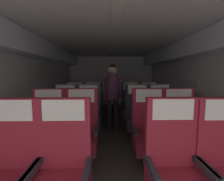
# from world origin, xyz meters

# --- Properties ---
(ground) EXTENTS (3.87, 7.35, 0.02)m
(ground) POSITION_xyz_m (0.00, 3.47, -0.01)
(ground) COLOR #3D3833
(fuselage_shell) EXTENTS (3.75, 7.00, 2.15)m
(fuselage_shell) POSITION_xyz_m (0.00, 3.74, 1.58)
(fuselage_shell) COLOR silver
(fuselage_shell) RESTS_ON ground
(seat_a_left_window) EXTENTS (0.52, 0.46, 1.15)m
(seat_a_left_window) POSITION_xyz_m (-1.01, 1.52, 0.48)
(seat_a_left_window) COLOR #38383D
(seat_a_left_window) RESTS_ON ground
(seat_a_left_aisle) EXTENTS (0.52, 0.46, 1.15)m
(seat_a_left_aisle) POSITION_xyz_m (-0.52, 1.52, 0.48)
(seat_a_left_aisle) COLOR #38383D
(seat_a_left_aisle) RESTS_ON ground
(seat_a_right_window) EXTENTS (0.52, 0.46, 1.15)m
(seat_a_right_window) POSITION_xyz_m (0.52, 1.52, 0.48)
(seat_a_right_window) COLOR #38383D
(seat_a_right_window) RESTS_ON ground
(seat_b_left_window) EXTENTS (0.52, 0.46, 1.15)m
(seat_b_left_window) POSITION_xyz_m (-1.01, 2.44, 0.48)
(seat_b_left_window) COLOR #38383D
(seat_b_left_window) RESTS_ON ground
(seat_b_left_aisle) EXTENTS (0.52, 0.46, 1.15)m
(seat_b_left_aisle) POSITION_xyz_m (-0.51, 2.46, 0.48)
(seat_b_left_aisle) COLOR #38383D
(seat_b_left_aisle) RESTS_ON ground
(seat_b_right_aisle) EXTENTS (0.52, 0.46, 1.15)m
(seat_b_right_aisle) POSITION_xyz_m (1.00, 2.46, 0.48)
(seat_b_right_aisle) COLOR #38383D
(seat_b_right_aisle) RESTS_ON ground
(seat_b_right_window) EXTENTS (0.52, 0.46, 1.15)m
(seat_b_right_window) POSITION_xyz_m (0.53, 2.45, 0.48)
(seat_b_right_window) COLOR #38383D
(seat_b_right_window) RESTS_ON ground
(seat_c_left_window) EXTENTS (0.52, 0.46, 1.15)m
(seat_c_left_window) POSITION_xyz_m (-1.01, 3.39, 0.48)
(seat_c_left_window) COLOR #38383D
(seat_c_left_window) RESTS_ON ground
(seat_c_left_aisle) EXTENTS (0.52, 0.46, 1.15)m
(seat_c_left_aisle) POSITION_xyz_m (-0.52, 3.39, 0.48)
(seat_c_left_aisle) COLOR #38383D
(seat_c_left_aisle) RESTS_ON ground
(seat_c_right_aisle) EXTENTS (0.52, 0.46, 1.15)m
(seat_c_right_aisle) POSITION_xyz_m (1.01, 3.38, 0.48)
(seat_c_right_aisle) COLOR #38383D
(seat_c_right_aisle) RESTS_ON ground
(seat_c_right_window) EXTENTS (0.52, 0.46, 1.15)m
(seat_c_right_window) POSITION_xyz_m (0.53, 3.40, 0.48)
(seat_c_right_window) COLOR #38383D
(seat_c_right_window) RESTS_ON ground
(seat_d_left_window) EXTENTS (0.52, 0.46, 1.15)m
(seat_d_left_window) POSITION_xyz_m (-1.01, 4.33, 0.48)
(seat_d_left_window) COLOR #38383D
(seat_d_left_window) RESTS_ON ground
(seat_d_left_aisle) EXTENTS (0.52, 0.46, 1.15)m
(seat_d_left_aisle) POSITION_xyz_m (-0.52, 4.33, 0.48)
(seat_d_left_aisle) COLOR #38383D
(seat_d_left_aisle) RESTS_ON ground
(seat_d_right_aisle) EXTENTS (0.52, 0.46, 1.15)m
(seat_d_right_aisle) POSITION_xyz_m (1.01, 4.32, 0.48)
(seat_d_right_aisle) COLOR #38383D
(seat_d_right_aisle) RESTS_ON ground
(seat_d_right_window) EXTENTS (0.52, 0.46, 1.15)m
(seat_d_right_window) POSITION_xyz_m (0.52, 4.35, 0.48)
(seat_d_right_window) COLOR #38383D
(seat_d_right_window) RESTS_ON ground
(flight_attendant) EXTENTS (0.43, 0.28, 1.60)m
(flight_attendant) POSITION_xyz_m (0.01, 3.90, 0.99)
(flight_attendant) COLOR black
(flight_attendant) RESTS_ON ground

